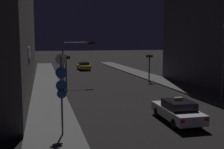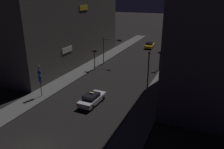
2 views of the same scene
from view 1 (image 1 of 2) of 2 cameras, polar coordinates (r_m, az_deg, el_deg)
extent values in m
cube|color=#4C4C4C|center=(33.75, -13.60, -1.80)|extent=(3.11, 61.14, 0.13)
cube|color=#4C4C4C|center=(36.93, 9.52, -0.96)|extent=(3.11, 61.14, 0.13)
cube|color=white|center=(23.73, -17.12, 4.52)|extent=(0.08, 2.80, 0.90)
cube|color=#B7B7BC|center=(17.79, 13.63, -7.80)|extent=(1.96, 4.46, 0.60)
cube|color=black|center=(17.48, 13.97, -6.21)|extent=(1.65, 2.04, 0.50)
cube|color=red|center=(15.53, 14.76, -9.62)|extent=(0.24, 0.07, 0.16)
cube|color=red|center=(16.25, 19.53, -9.05)|extent=(0.24, 0.07, 0.16)
cylinder|color=black|center=(18.75, 9.53, -7.88)|extent=(0.24, 0.65, 0.64)
cylinder|color=black|center=(19.39, 13.95, -7.49)|extent=(0.24, 0.65, 0.64)
cylinder|color=black|center=(16.35, 13.17, -10.19)|extent=(0.24, 0.65, 0.64)
cylinder|color=black|center=(17.09, 18.08, -9.60)|extent=(0.24, 0.65, 0.64)
cube|color=#F4E08C|center=(17.50, 13.85, -5.02)|extent=(0.57, 0.20, 0.20)
cube|color=yellow|center=(48.93, -6.04, 1.68)|extent=(2.03, 4.49, 0.60)
cube|color=black|center=(48.69, -6.00, 2.30)|extent=(1.69, 2.06, 0.50)
cube|color=red|center=(46.61, -6.39, 1.54)|extent=(0.24, 0.07, 0.16)
cube|color=red|center=(46.92, -4.59, 1.59)|extent=(0.24, 0.07, 0.16)
cylinder|color=black|center=(50.14, -7.24, 1.44)|extent=(0.25, 0.65, 0.64)
cylinder|color=black|center=(50.45, -5.46, 1.50)|extent=(0.25, 0.65, 0.64)
cylinder|color=black|center=(47.47, -6.65, 1.15)|extent=(0.25, 0.65, 0.64)
cylinder|color=black|center=(47.80, -4.76, 1.21)|extent=(0.25, 0.65, 0.64)
cylinder|color=#47474C|center=(31.19, -10.33, 2.31)|extent=(0.16, 0.16, 5.24)
cylinder|color=#47474C|center=(31.26, -7.43, 6.72)|extent=(3.26, 0.10, 0.10)
cube|color=black|center=(31.50, -4.47, 6.76)|extent=(0.80, 0.28, 0.32)
sphere|color=red|center=(31.29, -4.86, 6.76)|extent=(0.20, 0.20, 0.20)
sphere|color=#3F2D0C|center=(31.33, -4.41, 6.76)|extent=(0.20, 0.20, 0.20)
sphere|color=#0C3319|center=(31.38, -3.96, 6.77)|extent=(0.20, 0.20, 0.20)
cylinder|color=#47474C|center=(27.47, -9.70, 0.17)|extent=(0.16, 0.16, 3.78)
cube|color=black|center=(27.33, -9.77, 3.58)|extent=(0.80, 0.28, 0.32)
sphere|color=red|center=(27.13, -10.26, 3.55)|extent=(0.20, 0.20, 0.20)
sphere|color=#3F2D0C|center=(27.15, -9.74, 3.56)|extent=(0.20, 0.20, 0.20)
sphere|color=#0C3319|center=(27.18, -9.21, 3.57)|extent=(0.20, 0.20, 0.20)
cylinder|color=#47474C|center=(34.59, 7.90, 1.37)|extent=(0.16, 0.16, 3.52)
cube|color=black|center=(34.48, 7.94, 3.87)|extent=(0.80, 0.28, 0.32)
sphere|color=red|center=(34.22, 7.67, 3.85)|extent=(0.20, 0.20, 0.20)
sphere|color=#3F2D0C|center=(34.32, 8.05, 3.86)|extent=(0.20, 0.20, 0.20)
sphere|color=#0C3319|center=(34.41, 8.43, 3.86)|extent=(0.20, 0.20, 0.20)
cylinder|color=#47474C|center=(14.56, -10.61, -4.49)|extent=(0.10, 0.10, 4.20)
cylinder|color=white|center=(14.28, -10.78, 3.19)|extent=(0.57, 0.03, 0.57)
cylinder|color=blue|center=(14.34, -10.71, 0.39)|extent=(0.60, 0.03, 0.60)
cylinder|color=blue|center=(14.44, -10.65, -2.33)|extent=(0.60, 0.03, 0.60)
cylinder|color=blue|center=(14.51, -10.61, -4.03)|extent=(0.51, 0.03, 0.51)
cylinder|color=#47474C|center=(23.72, 22.56, 1.77)|extent=(0.16, 0.16, 6.07)
camera|label=2|loc=(23.16, 96.96, 19.80)|focal=35.57mm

